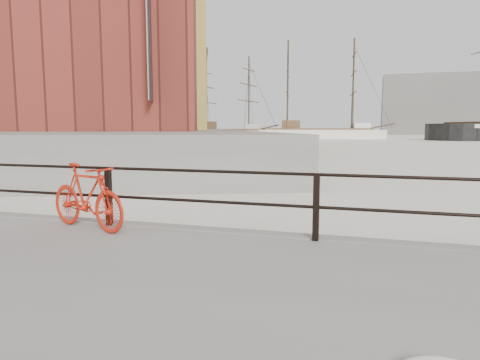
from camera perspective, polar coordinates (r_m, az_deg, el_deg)
The scene contains 13 objects.
ground at distance 6.71m, azimuth 10.12°, elevation -10.51°, with size 400.00×400.00×0.00m, color white.
far_quay at distance 88.32m, azimuth -10.63°, elevation 6.10°, with size 24.00×150.00×1.80m, color gray.
guardrail at distance 6.36m, azimuth 10.12°, elevation -3.59°, with size 28.00×0.10×1.00m, color black, non-canonical shape.
bicycle at distance 7.40m, azimuth -19.77°, elevation -2.09°, with size 1.79×0.27×1.08m, color red.
schooner_mid at distance 83.12m, azimuth 10.47°, elevation 5.44°, with size 26.58×11.24×19.33m, color white, non-canonical shape.
schooner_left at distance 86.55m, azimuth -1.80°, elevation 5.61°, with size 21.43×9.74×16.57m, color beige, non-canonical shape.
workboat_near at distance 47.16m, azimuth -14.15°, elevation 4.29°, with size 11.04×3.68×7.00m, color black, non-canonical shape.
workboat_far at distance 65.23m, azimuth -17.04°, elevation 4.87°, with size 11.75×4.06×7.00m, color black, non-canonical shape.
apartment_mustard at distance 56.94m, azimuth -16.33°, elevation 17.70°, with size 22.00×15.00×22.20m, color gold.
apartment_cream at distance 79.29m, azimuth -13.01°, elevation 14.30°, with size 20.00×15.00×21.20m, color beige.
apartment_grey at distance 101.10m, azimuth -11.29°, elevation 13.28°, with size 22.00×15.00×23.20m, color #A8A8A3.
apartment_brick at distance 123.79m, azimuth -10.12°, elevation 11.65°, with size 24.00×15.00×21.20m, color maroon.
industrial_west at distance 147.79m, azimuth 24.69°, elevation 9.02°, with size 32.00×18.00×18.00m, color gray.
Camera 1 is at (0.72, -6.36, 2.00)m, focal length 32.00 mm.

